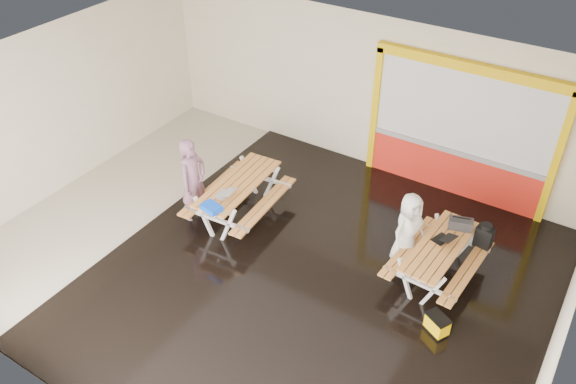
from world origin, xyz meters
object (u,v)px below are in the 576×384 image
Objects in this scene: laptop_left at (225,194)px; backpack at (484,236)px; picnic_table_right at (439,253)px; fluke_bag at (437,325)px; picnic_table_left at (239,191)px; person_left at (193,181)px; person_right at (408,229)px; blue_pouch at (211,208)px; laptop_right at (444,239)px; toolbox at (461,224)px; dark_case at (406,271)px.

backpack is at bearing 20.22° from laptop_left.
fluke_bag is (0.49, -1.21, -0.39)m from picnic_table_right.
picnic_table_right is 5.33× the size of laptop_left.
picnic_table_left is 4.36× the size of backpack.
picnic_table_right is at bearing -81.81° from person_left.
person_right reaches higher than backpack.
person_left is at bearing 149.98° from blue_pouch.
picnic_table_left is 5.21× the size of laptop_right.
picnic_table_left is 5.83× the size of laptop_left.
picnic_table_left reaches higher than fluke_bag.
laptop_left is at bearing -159.27° from toolbox.
toolbox is (4.02, 2.03, -0.03)m from blue_pouch.
laptop_left is at bearing -159.78° from backpack.
picnic_table_right is 4.83m from person_left.
laptop_left is (0.06, -0.49, 0.25)m from picnic_table_left.
toolbox reaches higher than picnic_table_right.
laptop_left is 0.75× the size of backpack.
toolbox is (4.86, 1.54, -0.02)m from person_left.
blue_pouch is 4.50m from toolbox.
picnic_table_left is 0.91m from person_left.
picnic_table_right is at bearing 27.21° from dark_case.
backpack reaches higher than dark_case.
backpack is (5.28, 1.66, -0.19)m from person_left.
laptop_left reaches higher than picnic_table_right.
picnic_table_right reaches higher than dark_case.
person_right is 0.94m from toolbox.
toolbox reaches higher than picnic_table_left.
person_left is at bearing -169.05° from picnic_table_right.
laptop_right is 0.92× the size of fluke_bag.
blue_pouch is at bearing -158.51° from laptop_right.
fluke_bag is (5.21, -0.29, -0.68)m from person_left.
toolbox is (4.07, 1.54, -0.02)m from laptop_left.
laptop_right is 0.84× the size of backpack.
person_right is 1.36m from backpack.
picnic_table_left is 1.20× the size of person_left.
backpack reaches higher than picnic_table_right.
person_left is 4.33× the size of laptop_right.
laptop_right is at bearing -104.38° from toolbox.
picnic_table_left is 4.79× the size of fluke_bag.
picnic_table_right is 1.36m from fluke_bag.
picnic_table_left is 4.03m from picnic_table_right.
backpack is (0.55, 0.61, -0.12)m from laptop_right.
picnic_table_left is at bearing -165.71° from toolbox.
dark_case is (-0.46, -0.37, -0.70)m from laptop_right.
fluke_bag is (4.49, -0.78, -0.44)m from picnic_table_left.
person_left reaches higher than toolbox.
picnic_table_right is 0.93m from backpack.
laptop_right is (4.73, 1.05, -0.06)m from person_left.
dark_case is (-0.59, -0.86, -0.75)m from toolbox.
picnic_table_left is 4.05m from laptop_right.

